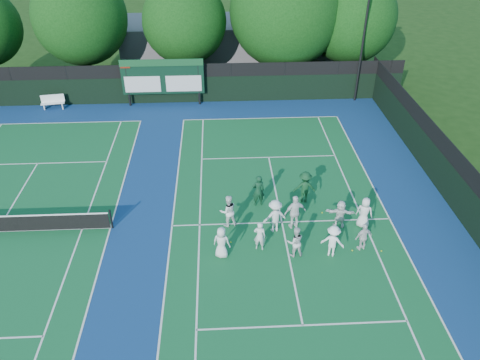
{
  "coord_description": "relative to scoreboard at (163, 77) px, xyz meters",
  "views": [
    {
      "loc": [
        -3.05,
        -17.26,
        14.66
      ],
      "look_at": [
        -2.0,
        3.0,
        1.3
      ],
      "focal_mm": 35.0,
      "sensor_mm": 36.0,
      "label": 1
    }
  ],
  "objects": [
    {
      "name": "ground",
      "position": [
        7.01,
        -15.59,
        -2.19
      ],
      "size": [
        120.0,
        120.0,
        0.0
      ],
      "primitive_type": "plane",
      "color": "#17340E",
      "rests_on": "ground"
    },
    {
      "name": "back_fence",
      "position": [
        1.01,
        0.41,
        -0.83
      ],
      "size": [
        34.0,
        0.08,
        3.0
      ],
      "color": "black",
      "rests_on": "ground"
    },
    {
      "name": "player_front_1",
      "position": [
        5.71,
        -16.47,
        -1.42
      ],
      "size": [
        0.63,
        0.49,
        1.54
      ],
      "primitive_type": "imported",
      "rotation": [
        0.0,
        0.0,
        2.91
      ],
      "color": "silver",
      "rests_on": "ground"
    },
    {
      "name": "tree_b",
      "position": [
        -6.07,
        3.99,
        3.14
      ],
      "size": [
        7.06,
        7.06,
        9.04
      ],
      "color": "black",
      "rests_on": "ground"
    },
    {
      "name": "tree_e",
      "position": [
        14.7,
        3.99,
        2.85
      ],
      "size": [
        6.95,
        6.95,
        8.7
      ],
      "color": "black",
      "rests_on": "ground"
    },
    {
      "name": "player_front_2",
      "position": [
        7.27,
        -16.98,
        -1.41
      ],
      "size": [
        0.82,
        0.66,
        1.56
      ],
      "primitive_type": "imported",
      "rotation": [
        0.0,
        0.0,
        3.24
      ],
      "color": "silver",
      "rests_on": "ground"
    },
    {
      "name": "court_apron",
      "position": [
        1.01,
        -14.59,
        -2.19
      ],
      "size": [
        34.0,
        32.0,
        0.01
      ],
      "primitive_type": "cube",
      "color": "navy",
      "rests_on": "ground"
    },
    {
      "name": "coach_right",
      "position": [
        8.4,
        -12.84,
        -1.29
      ],
      "size": [
        1.2,
        0.74,
        1.81
      ],
      "primitive_type": "imported",
      "rotation": [
        0.0,
        0.0,
        3.08
      ],
      "color": "#103C1E",
      "rests_on": "ground"
    },
    {
      "name": "divider_fence_right",
      "position": [
        16.01,
        -14.59,
        -0.83
      ],
      "size": [
        0.08,
        32.0,
        3.0
      ],
      "color": "black",
      "rests_on": "ground"
    },
    {
      "name": "player_front_4",
      "position": [
        10.46,
        -16.75,
        -1.46
      ],
      "size": [
        0.92,
        0.59,
        1.46
      ],
      "primitive_type": "imported",
      "rotation": [
        0.0,
        0.0,
        3.44
      ],
      "color": "silver",
      "rests_on": "ground"
    },
    {
      "name": "light_pole_right",
      "position": [
        14.51,
        0.11,
        4.11
      ],
      "size": [
        1.2,
        0.3,
        10.12
      ],
      "color": "black",
      "rests_on": "ground"
    },
    {
      "name": "tree_c",
      "position": [
        1.75,
        3.99,
        2.77
      ],
      "size": [
        6.46,
        6.46,
        8.36
      ],
      "color": "black",
      "rests_on": "ground"
    },
    {
      "name": "bench",
      "position": [
        -8.18,
        -0.21,
        -1.62
      ],
      "size": [
        1.71,
        0.69,
        1.05
      ],
      "color": "white",
      "rests_on": "ground"
    },
    {
      "name": "player_front_0",
      "position": [
        3.96,
        -16.88,
        -1.39
      ],
      "size": [
        0.9,
        0.72,
        1.61
      ],
      "primitive_type": "imported",
      "rotation": [
        0.0,
        0.0,
        2.85
      ],
      "color": "white",
      "rests_on": "ground"
    },
    {
      "name": "player_back_4",
      "position": [
        10.96,
        -15.05,
        -1.37
      ],
      "size": [
        0.95,
        0.81,
        1.65
      ],
      "primitive_type": "imported",
      "rotation": [
        0.0,
        0.0,
        2.72
      ],
      "color": "white",
      "rests_on": "ground"
    },
    {
      "name": "tennis_ball_5",
      "position": [
        10.0,
        -16.86,
        -2.16
      ],
      "size": [
        0.07,
        0.07,
        0.07
      ],
      "primitive_type": "sphere",
      "color": "#BDD018",
      "rests_on": "ground"
    },
    {
      "name": "clubhouse",
      "position": [
        5.01,
        8.41,
        -0.19
      ],
      "size": [
        18.0,
        6.0,
        4.0
      ],
      "primitive_type": "cube",
      "color": "slate",
      "rests_on": "ground"
    },
    {
      "name": "scoreboard",
      "position": [
        0.0,
        0.0,
        0.0
      ],
      "size": [
        6.0,
        0.21,
        3.55
      ],
      "color": "black",
      "rests_on": "ground"
    },
    {
      "name": "near_court",
      "position": [
        7.01,
        -14.59,
        -2.18
      ],
      "size": [
        11.05,
        23.85,
        0.01
      ],
      "color": "#11572B",
      "rests_on": "ground"
    },
    {
      "name": "tennis_ball_2",
      "position": [
        11.34,
        -16.97,
        -2.16
      ],
      "size": [
        0.07,
        0.07,
        0.07
      ],
      "primitive_type": "sphere",
      "color": "#BDD018",
      "rests_on": "ground"
    },
    {
      "name": "tennis_ball_3",
      "position": [
        4.4,
        -15.99,
        -2.16
      ],
      "size": [
        0.07,
        0.07,
        0.07
      ],
      "primitive_type": "sphere",
      "color": "#BDD018",
      "rests_on": "ground"
    },
    {
      "name": "player_back_0",
      "position": [
        4.32,
        -14.64,
        -1.33
      ],
      "size": [
        0.98,
        0.85,
        1.73
      ],
      "primitive_type": "imported",
      "rotation": [
        0.0,
        0.0,
        3.41
      ],
      "color": "white",
      "rests_on": "ground"
    },
    {
      "name": "player_front_3",
      "position": [
        8.96,
        -17.05,
        -1.38
      ],
      "size": [
        1.19,
        0.95,
        1.62
      ],
      "primitive_type": "imported",
      "rotation": [
        0.0,
        0.0,
        2.76
      ],
      "color": "white",
      "rests_on": "ground"
    },
    {
      "name": "tennis_ball_1",
      "position": [
        9.18,
        -13.94,
        -2.16
      ],
      "size": [
        0.07,
        0.07,
        0.07
      ],
      "primitive_type": "sphere",
      "color": "#BDD018",
      "rests_on": "ground"
    },
    {
      "name": "player_back_2",
      "position": [
        7.55,
        -14.98,
        -1.26
      ],
      "size": [
        1.17,
        0.71,
        1.86
      ],
      "primitive_type": "imported",
      "rotation": [
        0.0,
        0.0,
        3.4
      ],
      "color": "white",
      "rests_on": "ground"
    },
    {
      "name": "player_back_1",
      "position": [
        6.55,
        -15.18,
        -1.31
      ],
      "size": [
        1.27,
        0.94,
        1.76
      ],
      "primitive_type": "imported",
      "rotation": [
        0.0,
        0.0,
        3.41
      ],
      "color": "silver",
      "rests_on": "ground"
    },
    {
      "name": "coach_left",
      "position": [
        5.94,
        -13.03,
        -1.29
      ],
      "size": [
        0.73,
        0.55,
        1.8
      ],
      "primitive_type": "imported",
      "rotation": [
        0.0,
        0.0,
        3.33
      ],
      "color": "#0F3821",
      "rests_on": "ground"
    },
    {
      "name": "tree_d",
      "position": [
        9.54,
        3.99,
        3.41
      ],
      "size": [
        8.67,
        8.67,
        10.16
      ],
      "color": "black",
      "rests_on": "ground"
    },
    {
      "name": "player_back_3",
      "position": [
        9.78,
        -15.04,
        -1.43
      ],
      "size": [
        1.47,
        0.69,
        1.52
      ],
      "primitive_type": "imported",
      "rotation": [
        0.0,
        0.0,
        2.97
      ],
      "color": "white",
      "rests_on": "ground"
    }
  ]
}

